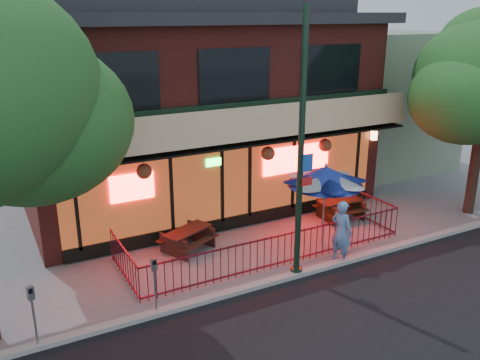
{
  "coord_description": "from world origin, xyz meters",
  "views": [
    {
      "loc": [
        -7.16,
        -10.57,
        6.79
      ],
      "look_at": [
        -0.46,
        2.0,
        2.09
      ],
      "focal_mm": 38.0,
      "sensor_mm": 36.0,
      "label": 1
    }
  ],
  "objects_px": {
    "street_light": "(301,164)",
    "patio_umbrella": "(325,176)",
    "pedestrian": "(341,232)",
    "picnic_table_left": "(188,237)",
    "parking_meter_near": "(155,277)",
    "parking_meter_far": "(33,307)",
    "picnic_table_right": "(341,206)"
  },
  "relations": [
    {
      "from": "street_light",
      "to": "pedestrian",
      "type": "bearing_deg",
      "value": 1.99
    },
    {
      "from": "picnic_table_right",
      "to": "street_light",
      "type": "bearing_deg",
      "value": -143.86
    },
    {
      "from": "picnic_table_left",
      "to": "parking_meter_near",
      "type": "xyz_separation_m",
      "value": [
        -1.98,
        -2.85,
        0.56
      ]
    },
    {
      "from": "parking_meter_far",
      "to": "street_light",
      "type": "bearing_deg",
      "value": 0.67
    },
    {
      "from": "picnic_table_right",
      "to": "parking_meter_far",
      "type": "bearing_deg",
      "value": -165.22
    },
    {
      "from": "street_light",
      "to": "parking_meter_far",
      "type": "bearing_deg",
      "value": -179.33
    },
    {
      "from": "street_light",
      "to": "pedestrian",
      "type": "distance_m",
      "value": 2.7
    },
    {
      "from": "picnic_table_left",
      "to": "parking_meter_far",
      "type": "xyz_separation_m",
      "value": [
        -4.63,
        -2.88,
        0.57
      ]
    },
    {
      "from": "street_light",
      "to": "parking_meter_near",
      "type": "distance_m",
      "value": 4.55
    },
    {
      "from": "picnic_table_left",
      "to": "pedestrian",
      "type": "distance_m",
      "value": 4.51
    },
    {
      "from": "street_light",
      "to": "pedestrian",
      "type": "xyz_separation_m",
      "value": [
        1.53,
        0.05,
        -2.22
      ]
    },
    {
      "from": "patio_umbrella",
      "to": "picnic_table_left",
      "type": "bearing_deg",
      "value": 158.2
    },
    {
      "from": "pedestrian",
      "to": "parking_meter_far",
      "type": "distance_m",
      "value": 8.18
    },
    {
      "from": "street_light",
      "to": "pedestrian",
      "type": "relative_size",
      "value": 3.78
    },
    {
      "from": "parking_meter_far",
      "to": "picnic_table_right",
      "type": "bearing_deg",
      "value": 14.78
    },
    {
      "from": "street_light",
      "to": "patio_umbrella",
      "type": "xyz_separation_m",
      "value": [
        1.81,
        1.27,
        -0.95
      ]
    },
    {
      "from": "patio_umbrella",
      "to": "pedestrian",
      "type": "distance_m",
      "value": 1.78
    },
    {
      "from": "street_light",
      "to": "patio_umbrella",
      "type": "height_order",
      "value": "street_light"
    },
    {
      "from": "parking_meter_far",
      "to": "pedestrian",
      "type": "bearing_deg",
      "value": 0.91
    },
    {
      "from": "pedestrian",
      "to": "parking_meter_near",
      "type": "bearing_deg",
      "value": 75.04
    },
    {
      "from": "street_light",
      "to": "patio_umbrella",
      "type": "relative_size",
      "value": 2.72
    },
    {
      "from": "picnic_table_right",
      "to": "parking_meter_far",
      "type": "relative_size",
      "value": 1.11
    },
    {
      "from": "parking_meter_near",
      "to": "pedestrian",
      "type": "bearing_deg",
      "value": 1.01
    },
    {
      "from": "picnic_table_right",
      "to": "pedestrian",
      "type": "bearing_deg",
      "value": -128.83
    },
    {
      "from": "patio_umbrella",
      "to": "parking_meter_near",
      "type": "height_order",
      "value": "patio_umbrella"
    },
    {
      "from": "picnic_table_right",
      "to": "parking_meter_near",
      "type": "height_order",
      "value": "parking_meter_near"
    },
    {
      "from": "picnic_table_left",
      "to": "parking_meter_far",
      "type": "distance_m",
      "value": 5.48
    },
    {
      "from": "street_light",
      "to": "patio_umbrella",
      "type": "bearing_deg",
      "value": 35.11
    },
    {
      "from": "picnic_table_left",
      "to": "patio_umbrella",
      "type": "xyz_separation_m",
      "value": [
        3.83,
        -1.53,
        1.77
      ]
    },
    {
      "from": "street_light",
      "to": "picnic_table_left",
      "type": "height_order",
      "value": "street_light"
    },
    {
      "from": "picnic_table_left",
      "to": "parking_meter_near",
      "type": "distance_m",
      "value": 3.51
    },
    {
      "from": "picnic_table_right",
      "to": "pedestrian",
      "type": "distance_m",
      "value": 3.34
    }
  ]
}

